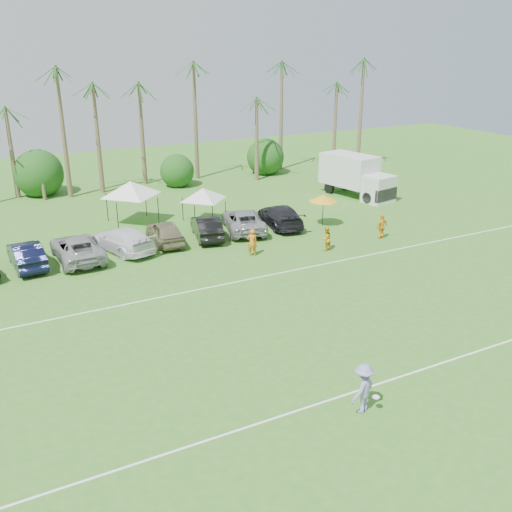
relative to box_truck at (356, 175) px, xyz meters
name	(u,v)px	position (x,y,z in m)	size (l,w,h in m)	color
ground	(383,422)	(-18.72, -26.60, -1.90)	(120.00, 120.00, 0.00)	#366F21
field_lines	(275,329)	(-18.72, -18.60, -1.90)	(80.00, 12.10, 0.01)	white
palm_tree_3	(2,80)	(-26.72, 11.40, 8.16)	(2.40, 2.40, 11.90)	brown
palm_tree_4	(58,110)	(-22.72, 11.40, 5.58)	(2.40, 2.40, 8.90)	brown
palm_tree_5	(105,98)	(-18.72, 11.40, 6.45)	(2.40, 2.40, 9.90)	brown
palm_tree_6	(149,86)	(-14.72, 11.40, 7.31)	(2.40, 2.40, 10.90)	brown
palm_tree_7	(191,75)	(-10.72, 11.40, 8.16)	(2.40, 2.40, 11.90)	brown
palm_tree_8	(240,101)	(-5.72, 11.40, 5.58)	(2.40, 2.40, 8.90)	brown
palm_tree_9	(285,90)	(-0.72, 11.40, 6.45)	(2.40, 2.40, 9.90)	brown
palm_tree_10	(327,80)	(4.28, 11.40, 7.31)	(2.40, 2.40, 10.90)	brown
palm_tree_11	(359,70)	(8.28, 11.40, 8.16)	(2.40, 2.40, 11.90)	brown
bush_tree_1	(41,177)	(-24.72, 12.40, -0.11)	(4.00, 4.00, 4.00)	brown
bush_tree_2	(171,164)	(-12.72, 12.40, -0.11)	(4.00, 4.00, 4.00)	brown
bush_tree_3	(263,155)	(-2.72, 12.40, -0.11)	(4.00, 4.00, 4.00)	brown
sideline_player_a	(252,242)	(-15.06, -9.18, -1.02)	(0.65, 0.43, 1.78)	orange
sideline_player_b	(326,239)	(-10.31, -10.54, -1.11)	(0.77, 0.60, 1.59)	orange
sideline_player_c	(382,227)	(-5.52, -10.33, -1.04)	(1.01, 0.42, 1.72)	orange
box_truck	(356,175)	(0.00, 0.00, 0.00)	(3.89, 7.28, 3.56)	silver
canopy_tent_left	(130,181)	(-19.85, 1.15, 1.34)	(4.68, 4.68, 3.79)	black
canopy_tent_right	(203,188)	(-15.00, -1.09, 0.76)	(3.84, 3.84, 3.11)	black
market_umbrella	(323,198)	(-7.54, -6.01, 0.22)	(2.13, 2.13, 2.37)	black
frisbee_player	(363,388)	(-19.01, -25.71, -0.92)	(1.44, 1.14, 1.96)	#8682B9
parked_car_1	(26,255)	(-28.09, -4.57, -1.12)	(1.66, 4.76, 1.57)	black
parked_car_2	(77,248)	(-25.13, -4.78, -1.12)	(2.60, 5.64, 1.57)	#9FA0A0
parked_car_3	(122,239)	(-22.16, -4.47, -1.12)	(2.20, 5.40, 1.57)	white
parked_car_4	(165,232)	(-19.20, -4.29, -1.12)	(1.85, 4.60, 1.57)	#7E7556
parked_car_5	(207,227)	(-16.24, -4.54, -1.12)	(1.66, 4.76, 1.57)	black
parked_car_6	(244,221)	(-13.27, -4.37, -1.12)	(2.60, 5.64, 1.57)	#969799
parked_car_7	(280,216)	(-10.31, -4.54, -1.12)	(2.20, 5.40, 1.57)	black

